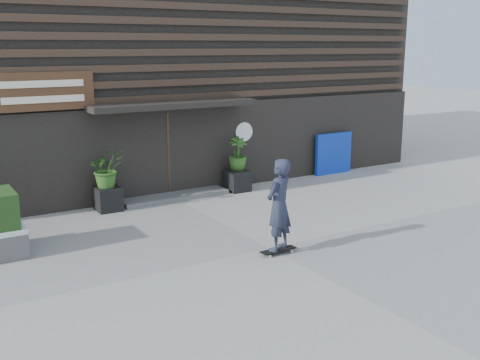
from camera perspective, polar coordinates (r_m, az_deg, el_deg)
ground at (r=11.70m, az=2.99°, el=-6.89°), size 80.00×80.00×0.00m
entrance_step at (r=15.51m, az=-6.64°, el=-1.61°), size 3.00×0.80×0.12m
planter_pot_left at (r=14.61m, az=-13.11°, el=-1.85°), size 0.60×0.60×0.60m
bamboo_left at (r=14.43m, az=-13.27°, el=1.14°), size 0.86×0.75×0.96m
planter_pot_right at (r=16.15m, az=-0.25°, el=-0.05°), size 0.60×0.60×0.60m
bamboo_right at (r=15.98m, az=-0.25°, el=2.67°), size 0.54×0.54×0.96m
blue_tarp at (r=18.50m, az=9.37°, el=2.65°), size 1.41×0.14×1.32m
building at (r=19.99m, az=-13.63°, el=12.84°), size 18.00×11.00×8.00m
skateboarder at (r=11.10m, az=3.94°, el=-2.55°), size 0.79×0.67×1.94m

